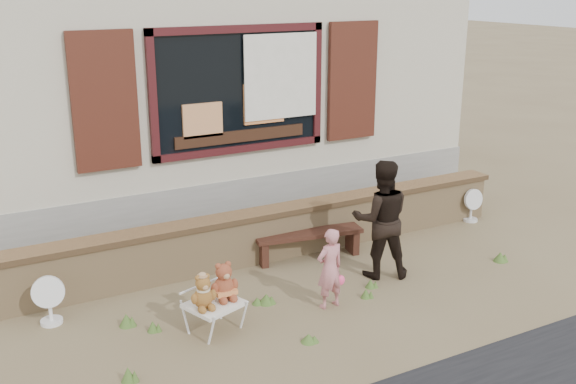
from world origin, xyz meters
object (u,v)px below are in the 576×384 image
bench (309,239)px  teddy_bear_right (224,280)px  folding_chair (214,305)px  child (330,268)px  adult (381,219)px  teddy_bear_left (203,291)px

bench → teddy_bear_right: 2.04m
folding_chair → child: child is taller
bench → folding_chair: bearing=-137.5°
folding_chair → adult: bearing=-11.2°
folding_chair → child: bearing=-23.5°
teddy_bear_left → teddy_bear_right: teddy_bear_right is taller
teddy_bear_left → adult: (2.43, 0.36, 0.22)m
child → adult: bearing=-161.2°
teddy_bear_right → child: bearing=-26.2°
adult → teddy_bear_right: bearing=31.8°
folding_chair → bench: bearing=14.2°
bench → teddy_bear_right: size_ratio=3.54×
teddy_bear_left → adult: 2.47m
teddy_bear_right → teddy_bear_left: bearing=-180.0°
folding_chair → teddy_bear_right: bearing=0.0°
bench → folding_chair: size_ratio=2.27×
bench → adult: (0.50, -0.87, 0.46)m
folding_chair → teddy_bear_right: teddy_bear_right is taller
folding_chair → child: 1.34m
adult → child: bearing=47.8°
bench → teddy_bear_left: bearing=-138.4°
folding_chair → teddy_bear_right: size_ratio=1.56×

